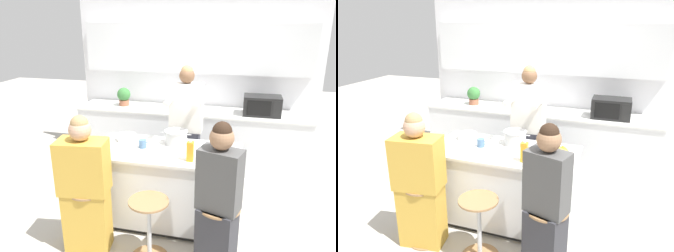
% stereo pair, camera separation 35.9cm
% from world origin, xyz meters
% --- Properties ---
extents(ground_plane, '(16.00, 16.00, 0.00)m').
position_xyz_m(ground_plane, '(0.00, 0.00, 0.00)').
color(ground_plane, '#B2ADA3').
extents(wall_back, '(3.81, 0.22, 2.70)m').
position_xyz_m(wall_back, '(0.00, 1.89, 1.54)').
color(wall_back, white).
rests_on(wall_back, ground_plane).
extents(back_counter, '(3.53, 0.66, 0.92)m').
position_xyz_m(back_counter, '(0.00, 1.57, 0.46)').
color(back_counter, silver).
rests_on(back_counter, ground_plane).
extents(kitchen_island, '(1.62, 0.80, 0.88)m').
position_xyz_m(kitchen_island, '(0.00, 0.00, 0.45)').
color(kitchen_island, black).
rests_on(kitchen_island, ground_plane).
extents(bar_stool_leftmost, '(0.38, 0.38, 0.65)m').
position_xyz_m(bar_stool_leftmost, '(-0.65, -0.64, 0.36)').
color(bar_stool_leftmost, '#997047').
rests_on(bar_stool_leftmost, ground_plane).
extents(bar_stool_center, '(0.38, 0.38, 0.65)m').
position_xyz_m(bar_stool_center, '(0.00, -0.69, 0.36)').
color(bar_stool_center, '#997047').
rests_on(bar_stool_center, ground_plane).
extents(bar_stool_rightmost, '(0.38, 0.38, 0.65)m').
position_xyz_m(bar_stool_rightmost, '(0.65, -0.64, 0.36)').
color(bar_stool_rightmost, '#997047').
rests_on(bar_stool_rightmost, ground_plane).
extents(person_cooking, '(0.41, 0.56, 1.73)m').
position_xyz_m(person_cooking, '(0.10, 0.61, 0.86)').
color(person_cooking, '#383842').
rests_on(person_cooking, ground_plane).
extents(person_wrapped_blanket, '(0.51, 0.35, 1.43)m').
position_xyz_m(person_wrapped_blanket, '(-0.65, -0.67, 0.67)').
color(person_wrapped_blanket, gold).
rests_on(person_wrapped_blanket, ground_plane).
extents(person_seated_near, '(0.42, 0.35, 1.46)m').
position_xyz_m(person_seated_near, '(0.64, -0.67, 0.69)').
color(person_seated_near, '#333338').
rests_on(person_seated_near, ground_plane).
extents(cooking_pot, '(0.35, 0.27, 0.16)m').
position_xyz_m(cooking_pot, '(0.06, 0.21, 0.96)').
color(cooking_pot, '#B7BABC').
rests_on(cooking_pot, kitchen_island).
extents(fruit_bowl, '(0.23, 0.23, 0.07)m').
position_xyz_m(fruit_bowl, '(-0.53, 0.18, 0.92)').
color(fruit_bowl, white).
rests_on(fruit_bowl, kitchen_island).
extents(coffee_cup_near, '(0.10, 0.07, 0.09)m').
position_xyz_m(coffee_cup_near, '(0.60, -0.14, 0.93)').
color(coffee_cup_near, orange).
rests_on(coffee_cup_near, kitchen_island).
extents(coffee_cup_far, '(0.12, 0.09, 0.09)m').
position_xyz_m(coffee_cup_far, '(-0.27, 0.00, 0.93)').
color(coffee_cup_far, '#4C7099').
rests_on(coffee_cup_far, kitchen_island).
extents(banana_bunch, '(0.18, 0.13, 0.06)m').
position_xyz_m(banana_bunch, '(0.61, 0.18, 0.91)').
color(banana_bunch, yellow).
rests_on(banana_bunch, kitchen_island).
extents(juice_carton, '(0.07, 0.07, 0.22)m').
position_xyz_m(juice_carton, '(0.30, -0.22, 0.99)').
color(juice_carton, gold).
rests_on(juice_carton, kitchen_island).
extents(microwave, '(0.53, 0.34, 0.28)m').
position_xyz_m(microwave, '(1.05, 1.52, 1.06)').
color(microwave, black).
rests_on(microwave, back_counter).
extents(potted_plant, '(0.21, 0.21, 0.29)m').
position_xyz_m(potted_plant, '(-1.09, 1.57, 1.08)').
color(potted_plant, '#93563D').
rests_on(potted_plant, back_counter).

